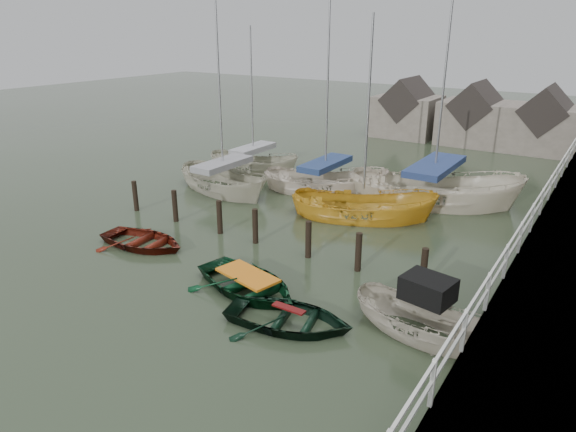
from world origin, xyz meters
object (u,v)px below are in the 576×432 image
Objects in this scene: rowboat_red at (144,246)px; motorboat at (421,332)px; sailboat_c at (362,218)px; sailboat_a at (224,190)px; sailboat_d at (432,202)px; sailboat_e at (254,170)px; sailboat_b at (325,190)px; rowboat_green at (248,291)px; rowboat_dkgreen at (289,326)px.

motorboat is at bearing -95.37° from rowboat_red.
sailboat_a is at bearing 71.10° from sailboat_c.
rowboat_red is 0.29× the size of sailboat_d.
sailboat_e is at bearing 10.02° from rowboat_red.
sailboat_b reaches higher than sailboat_c.
rowboat_dkgreen is at bearing -100.78° from rowboat_green.
rowboat_red is 0.90× the size of rowboat_green.
rowboat_dkgreen is 9.28m from sailboat_c.
rowboat_green is 11.86m from sailboat_d.
motorboat is (5.48, 0.63, 0.10)m from rowboat_green.
sailboat_c is at bearing -73.32° from sailboat_a.
rowboat_green is 5.52m from motorboat.
rowboat_green reaches higher than rowboat_red.
sailboat_b is (4.33, 2.82, 0.00)m from sailboat_a.
rowboat_green is (5.54, -0.63, 0.00)m from rowboat_red.
rowboat_green is 10.97m from sailboat_b.
sailboat_c is (-2.05, 9.05, 0.01)m from rowboat_dkgreen.
sailboat_a reaches higher than rowboat_dkgreen.
sailboat_e reaches higher than rowboat_dkgreen.
rowboat_green is 14.53m from sailboat_e.
sailboat_d is at bearing -39.86° from rowboat_red.
motorboat reaches higher than rowboat_green.
rowboat_dkgreen is 0.38× the size of sailboat_c.
sailboat_d reaches higher than sailboat_a.
sailboat_c is at bearing -121.90° from sailboat_e.
rowboat_dkgreen is 0.29× the size of sailboat_d.
sailboat_a is at bearing 96.23° from sailboat_d.
rowboat_red is 0.98× the size of rowboat_dkgreen.
motorboat is 11.57m from sailboat_d.
sailboat_b is (-3.13, 10.51, 0.07)m from rowboat_green.
motorboat is 9.18m from sailboat_c.
rowboat_dkgreen is (7.72, -1.58, 0.00)m from rowboat_red.
motorboat is (3.30, 1.58, 0.10)m from rowboat_dkgreen.
rowboat_dkgreen is at bearing 125.45° from motorboat.
rowboat_red is at bearing -151.15° from sailboat_a.
rowboat_dkgreen is at bearing 164.06° from sailboat_d.
rowboat_dkgreen is 16.63m from sailboat_e.
sailboat_c is at bearing -42.61° from rowboat_red.
rowboat_green is 8.09m from sailboat_c.
sailboat_b is 4.07m from sailboat_c.
sailboat_d is (1.92, 3.59, 0.05)m from sailboat_c.
sailboat_d is at bearing -53.59° from sailboat_a.
sailboat_d reaches higher than rowboat_red.
sailboat_d is (7.59, 11.05, 0.06)m from rowboat_red.
sailboat_e is at bearing 61.55° from motorboat.
sailboat_c reaches higher than motorboat.
rowboat_dkgreen is (2.19, -0.96, 0.00)m from rowboat_green.
motorboat is 0.35× the size of sailboat_d.
rowboat_red is 9.38m from sailboat_c.
rowboat_dkgreen is at bearing -148.99° from sailboat_e.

